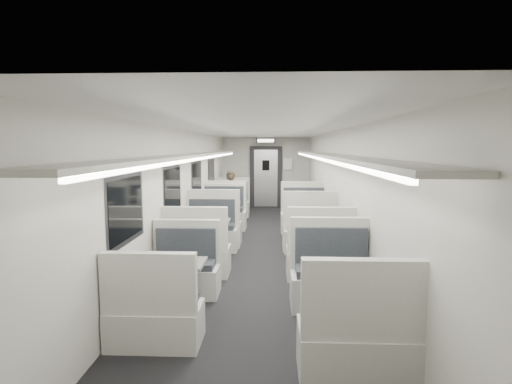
# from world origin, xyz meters

# --- Properties ---
(room) EXTENTS (3.24, 12.24, 2.64)m
(room) POSITION_xyz_m (0.00, 0.00, 1.20)
(room) COLOR black
(room) RESTS_ON ground
(booth_left_a) EXTENTS (1.06, 2.14, 1.14)m
(booth_left_a) POSITION_xyz_m (-1.00, 3.29, 0.38)
(booth_left_a) COLOR beige
(booth_left_a) RESTS_ON room
(booth_left_b) EXTENTS (1.12, 2.27, 1.21)m
(booth_left_b) POSITION_xyz_m (-1.00, 1.31, 0.41)
(booth_left_b) COLOR beige
(booth_left_b) RESTS_ON room
(booth_left_c) EXTENTS (1.06, 2.15, 1.15)m
(booth_left_c) POSITION_xyz_m (-1.00, -0.69, 0.38)
(booth_left_c) COLOR beige
(booth_left_c) RESTS_ON room
(booth_left_d) EXTENTS (0.96, 1.94, 1.04)m
(booth_left_d) POSITION_xyz_m (-1.00, -3.08, 0.35)
(booth_left_d) COLOR beige
(booth_left_d) RESTS_ON room
(booth_right_a) EXTENTS (0.97, 1.97, 1.06)m
(booth_right_a) POSITION_xyz_m (1.00, 3.16, 0.35)
(booth_right_a) COLOR beige
(booth_right_a) RESTS_ON room
(booth_right_b) EXTENTS (1.12, 2.27, 1.21)m
(booth_right_b) POSITION_xyz_m (1.00, 1.06, 0.41)
(booth_right_b) COLOR beige
(booth_right_b) RESTS_ON room
(booth_right_c) EXTENTS (1.08, 2.19, 1.17)m
(booth_right_c) POSITION_xyz_m (1.00, -0.76, 0.39)
(booth_right_c) COLOR beige
(booth_right_c) RESTS_ON room
(booth_right_d) EXTENTS (1.06, 2.15, 1.15)m
(booth_right_d) POSITION_xyz_m (1.00, -3.52, 0.38)
(booth_right_d) COLOR beige
(booth_right_d) RESTS_ON room
(passenger) EXTENTS (0.54, 0.36, 1.47)m
(passenger) POSITION_xyz_m (-0.86, 2.66, 0.73)
(passenger) COLOR black
(passenger) RESTS_ON room
(window_a) EXTENTS (0.02, 1.18, 0.84)m
(window_a) POSITION_xyz_m (-1.49, 3.40, 1.35)
(window_a) COLOR black
(window_a) RESTS_ON room
(window_b) EXTENTS (0.02, 1.18, 0.84)m
(window_b) POSITION_xyz_m (-1.49, 1.20, 1.35)
(window_b) COLOR black
(window_b) RESTS_ON room
(window_c) EXTENTS (0.02, 1.18, 0.84)m
(window_c) POSITION_xyz_m (-1.49, -1.00, 1.35)
(window_c) COLOR black
(window_c) RESTS_ON room
(window_d) EXTENTS (0.02, 1.18, 0.84)m
(window_d) POSITION_xyz_m (-1.49, -3.20, 1.35)
(window_d) COLOR black
(window_d) RESTS_ON room
(luggage_rack_left) EXTENTS (0.46, 10.40, 0.09)m
(luggage_rack_left) POSITION_xyz_m (-1.24, -0.30, 1.92)
(luggage_rack_left) COLOR beige
(luggage_rack_left) RESTS_ON room
(luggage_rack_right) EXTENTS (0.46, 10.40, 0.09)m
(luggage_rack_right) POSITION_xyz_m (1.24, -0.30, 1.92)
(luggage_rack_right) COLOR beige
(luggage_rack_right) RESTS_ON room
(vestibule_door) EXTENTS (1.10, 0.13, 2.10)m
(vestibule_door) POSITION_xyz_m (0.00, 5.93, 1.04)
(vestibule_door) COLOR black
(vestibule_door) RESTS_ON room
(exit_sign) EXTENTS (0.62, 0.12, 0.16)m
(exit_sign) POSITION_xyz_m (0.00, 5.44, 2.28)
(exit_sign) COLOR black
(exit_sign) RESTS_ON room
(wall_notice) EXTENTS (0.32, 0.02, 0.40)m
(wall_notice) POSITION_xyz_m (0.75, 5.92, 1.50)
(wall_notice) COLOR white
(wall_notice) RESTS_ON room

